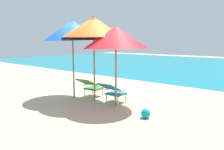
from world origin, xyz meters
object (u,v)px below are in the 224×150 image
beach_umbrella_left (72,30)px  beach_umbrella_right (116,37)px  beach_ball (146,114)px  beach_umbrella_center (94,28)px  lounge_chair_right (113,91)px  lounge_chair_left (90,86)px

beach_umbrella_left → beach_umbrella_right: beach_umbrella_left is taller
beach_umbrella_left → beach_ball: size_ratio=10.94×
beach_umbrella_left → beach_umbrella_right: (1.70, 0.12, -0.24)m
beach_umbrella_center → beach_umbrella_right: bearing=-0.6°
beach_umbrella_left → beach_umbrella_center: bearing=9.2°
lounge_chair_right → beach_umbrella_center: size_ratio=0.34×
lounge_chair_left → lounge_chair_right: 1.06m
beach_ball → beach_umbrella_right: bearing=165.6°
beach_umbrella_center → lounge_chair_right: bearing=12.9°
beach_umbrella_right → beach_ball: 2.23m
lounge_chair_left → beach_ball: (2.49, -0.56, -0.29)m
beach_umbrella_left → beach_umbrella_right: bearing=4.2°
lounge_chair_right → beach_umbrella_right: beach_umbrella_right is taller
lounge_chair_left → beach_umbrella_center: (0.43, -0.24, 1.88)m
beach_umbrella_right → beach_ball: (1.19, -0.31, -1.86)m
lounge_chair_left → beach_umbrella_left: 1.90m
lounge_chair_left → beach_umbrella_left: beach_umbrella_left is taller
beach_umbrella_right → lounge_chair_right: bearing=148.0°
beach_umbrella_center → beach_ball: 3.00m
lounge_chair_right → beach_ball: 1.53m
beach_umbrella_left → beach_umbrella_center: 0.84m
lounge_chair_left → beach_ball: size_ratio=3.92×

